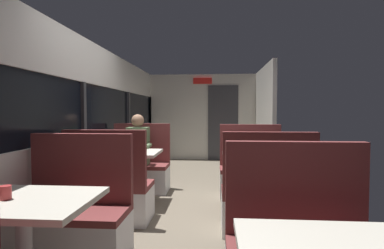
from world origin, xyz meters
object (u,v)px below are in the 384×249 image
at_px(bench_mid_window_facing_end, 110,194).
at_px(coffee_cup_primary, 6,193).
at_px(bench_rear_aisle_facing_end, 266,203).
at_px(coffee_cup_secondary, 136,148).
at_px(dining_table_mid_window, 127,159).
at_px(dining_table_near_window, 23,214).
at_px(bench_rear_aisle_facing_entry, 251,175).
at_px(dining_table_rear_aisle, 258,163).
at_px(seated_passenger, 139,159).
at_px(bench_near_window_facing_entry, 75,222).
at_px(bench_mid_window_facing_entry, 140,171).

relative_size(bench_mid_window_facing_end, coffee_cup_primary, 12.22).
distance_m(bench_rear_aisle_facing_end, coffee_cup_secondary, 1.96).
xyz_separation_m(dining_table_mid_window, bench_mid_window_facing_end, (0.00, -0.70, -0.31)).
bearing_deg(dining_table_near_window, dining_table_mid_window, 90.00).
xyz_separation_m(bench_mid_window_facing_end, bench_rear_aisle_facing_entry, (1.79, 1.20, 0.00)).
height_order(dining_table_mid_window, bench_rear_aisle_facing_end, bench_rear_aisle_facing_end).
distance_m(dining_table_rear_aisle, bench_rear_aisle_facing_end, 0.77).
bearing_deg(bench_rear_aisle_facing_entry, coffee_cup_secondary, -164.34).
relative_size(bench_mid_window_facing_end, seated_passenger, 0.87).
distance_m(bench_rear_aisle_facing_end, bench_rear_aisle_facing_entry, 1.40).
bearing_deg(dining_table_mid_window, seated_passenger, 90.00).
distance_m(seated_passenger, coffee_cup_secondary, 0.66).
relative_size(bench_near_window_facing_entry, bench_mid_window_facing_entry, 1.00).
distance_m(bench_mid_window_facing_entry, bench_rear_aisle_facing_end, 2.40).
bearing_deg(bench_near_window_facing_entry, bench_mid_window_facing_end, 90.00).
height_order(bench_mid_window_facing_entry, dining_table_rear_aisle, bench_mid_window_facing_entry).
relative_size(bench_rear_aisle_facing_end, coffee_cup_secondary, 12.22).
xyz_separation_m(bench_mid_window_facing_entry, coffee_cup_primary, (-0.10, -3.03, 0.46)).
xyz_separation_m(bench_near_window_facing_entry, coffee_cup_primary, (-0.10, -0.73, 0.46)).
height_order(bench_mid_window_facing_end, seated_passenger, seated_passenger).
height_order(bench_mid_window_facing_end, bench_rear_aisle_facing_end, same).
xyz_separation_m(bench_rear_aisle_facing_end, seated_passenger, (-1.79, 1.53, 0.21)).
xyz_separation_m(bench_near_window_facing_entry, coffee_cup_secondary, (0.12, 1.63, 0.46)).
bearing_deg(dining_table_rear_aisle, dining_table_mid_window, 173.62).
bearing_deg(bench_mid_window_facing_entry, bench_near_window_facing_entry, -90.00).
height_order(dining_table_mid_window, dining_table_rear_aisle, same).
bearing_deg(bench_rear_aisle_facing_entry, dining_table_near_window, -122.59).
bearing_deg(coffee_cup_primary, dining_table_near_window, 14.78).
relative_size(bench_rear_aisle_facing_end, seated_passenger, 0.87).
bearing_deg(coffee_cup_primary, bench_near_window_facing_entry, 82.25).
relative_size(dining_table_near_window, dining_table_mid_window, 1.00).
bearing_deg(dining_table_near_window, bench_rear_aisle_facing_entry, 57.41).
bearing_deg(bench_mid_window_facing_end, dining_table_near_window, -90.00).
distance_m(bench_near_window_facing_entry, bench_rear_aisle_facing_entry, 2.76).
height_order(bench_mid_window_facing_entry, bench_rear_aisle_facing_entry, same).
distance_m(dining_table_mid_window, coffee_cup_primary, 2.33).
xyz_separation_m(coffee_cup_primary, coffee_cup_secondary, (0.22, 2.36, 0.00)).
xyz_separation_m(dining_table_near_window, dining_table_mid_window, (0.00, 2.30, 0.00)).
distance_m(bench_mid_window_facing_entry, coffee_cup_secondary, 0.82).
relative_size(dining_table_near_window, bench_mid_window_facing_entry, 0.82).
bearing_deg(bench_rear_aisle_facing_end, bench_mid_window_facing_end, 173.62).
bearing_deg(coffee_cup_primary, bench_mid_window_facing_entry, 88.13).
bearing_deg(bench_mid_window_facing_entry, coffee_cup_secondary, -79.60).
bearing_deg(bench_mid_window_facing_end, bench_rear_aisle_facing_entry, 33.81).
bearing_deg(coffee_cup_secondary, dining_table_mid_window, -165.43).
distance_m(dining_table_rear_aisle, coffee_cup_primary, 2.85).
height_order(dining_table_mid_window, coffee_cup_primary, coffee_cup_primary).
height_order(bench_mid_window_facing_entry, seated_passenger, seated_passenger).
distance_m(bench_rear_aisle_facing_entry, seated_passenger, 1.81).
xyz_separation_m(bench_mid_window_facing_end, bench_mid_window_facing_entry, (0.00, 1.40, 0.00)).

